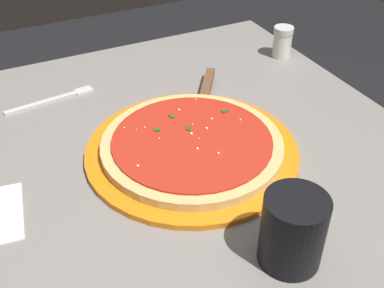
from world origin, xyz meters
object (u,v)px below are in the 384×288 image
serving_plate (192,151)px  cup_tall_drink (293,230)px  pizza_server (205,96)px  fork (55,99)px  pizza (192,144)px  parmesan_shaker (282,42)px

serving_plate → cup_tall_drink: 0.28m
pizza_server → serving_plate: bearing=55.2°
cup_tall_drink → serving_plate: bearing=-87.0°
pizza_server → fork: 0.31m
pizza → cup_tall_drink: cup_tall_drink is taller
fork → parmesan_shaker: bearing=175.9°
cup_tall_drink → fork: cup_tall_drink is taller
fork → parmesan_shaker: parmesan_shaker is taller
serving_plate → pizza: pizza is taller
pizza → fork: (0.17, -0.29, -0.02)m
parmesan_shaker → serving_plate: bearing=34.6°
pizza_server → pizza: bearing=55.2°
pizza → fork: size_ratio=1.71×
pizza → cup_tall_drink: 0.27m
serving_plate → pizza: (-0.00, -0.00, 0.01)m
parmesan_shaker → pizza: bearing=34.6°
pizza_server → cup_tall_drink: bearing=78.5°
parmesan_shaker → cup_tall_drink: bearing=56.3°
parmesan_shaker → pizza_server: bearing=22.1°
pizza_server → parmesan_shaker: parmesan_shaker is taller
serving_plate → cup_tall_drink: bearing=93.0°
serving_plate → fork: serving_plate is taller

